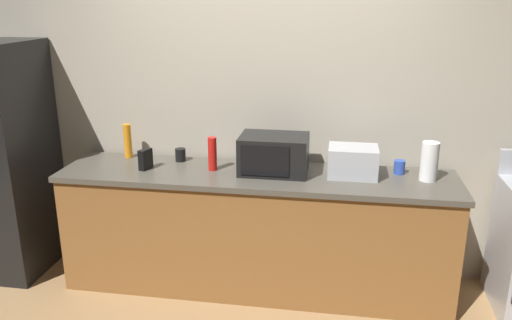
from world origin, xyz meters
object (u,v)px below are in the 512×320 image
toaster_oven (353,161)px  paper_towel_roll (429,161)px  microwave (274,154)px  mug_blue (399,167)px  bottle_dish_soap (128,141)px  mug_black (181,155)px  cordless_phone (146,159)px  bottle_hot_sauce (212,154)px

toaster_oven → paper_towel_roll: 0.51m
microwave → mug_blue: 0.90m
mug_blue → paper_towel_roll: bearing=-31.3°
bottle_dish_soap → mug_black: (0.43, -0.02, -0.08)m
cordless_phone → mug_blue: bearing=24.1°
microwave → paper_towel_roll: (1.07, 0.00, 0.00)m
microwave → cordless_phone: (-0.93, -0.08, -0.06)m
toaster_oven → paper_towel_roll: paper_towel_roll is taller
paper_towel_roll → bottle_hot_sauce: paper_towel_roll is taller
microwave → bottle_dish_soap: size_ratio=1.80×
paper_towel_roll → cordless_phone: (-2.00, -0.09, -0.06)m
toaster_oven → bottle_hot_sauce: bottle_hot_sauce is taller
paper_towel_roll → cordless_phone: paper_towel_roll is taller
toaster_oven → bottle_hot_sauce: bearing=-178.0°
mug_blue → microwave: bearing=-172.8°
paper_towel_roll → mug_black: 1.81m
bottle_dish_soap → paper_towel_roll: bearing=-4.3°
toaster_oven → mug_black: toaster_oven is taller
cordless_phone → mug_blue: size_ratio=1.53×
toaster_oven → mug_blue: size_ratio=3.48×
toaster_oven → mug_blue: (0.33, 0.10, -0.06)m
bottle_hot_sauce → bottle_dish_soap: bearing=165.2°
microwave → mug_black: size_ratio=4.91×
bottle_hot_sauce → mug_blue: (1.33, 0.13, -0.07)m
mug_blue → bottle_dish_soap: bearing=178.4°
microwave → bottle_hot_sauce: bearing=-177.0°
bottle_hot_sauce → mug_blue: 1.34m
paper_towel_roll → bottle_dish_soap: bearing=175.7°
mug_black → paper_towel_roll: bearing=-4.6°
microwave → toaster_oven: size_ratio=1.41×
toaster_oven → cordless_phone: (-1.49, -0.10, -0.03)m
bottle_hot_sauce → bottle_dish_soap: size_ratio=0.92×
microwave → mug_black: (-0.74, 0.15, -0.09)m
bottle_hot_sauce → cordless_phone: bearing=-173.0°
toaster_oven → paper_towel_roll: bearing=-1.1°
mug_blue → mug_black: bearing=178.8°
paper_towel_roll → cordless_phone: bearing=-177.6°
paper_towel_roll → mug_blue: (-0.18, 0.11, -0.09)m
bottle_hot_sauce → mug_black: bottle_hot_sauce is taller
mug_black → cordless_phone: bearing=-129.8°
microwave → mug_black: bearing=168.8°
microwave → bottle_hot_sauce: microwave is taller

